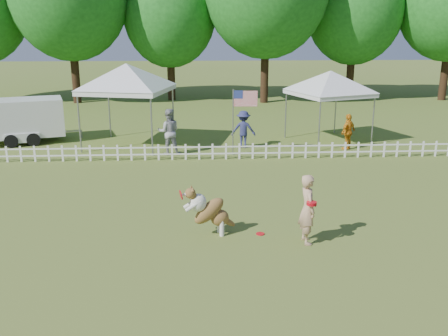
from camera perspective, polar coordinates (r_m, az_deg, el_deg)
The scene contains 16 objects.
ground at distance 12.04m, azimuth 3.32°, elevation -7.64°, with size 120.00×120.00×0.00m, color #4D6821.
picket_fence at distance 18.56m, azimuth 1.00°, elevation 1.92°, with size 22.00×0.08×0.60m, color white, non-canonical shape.
handler at distance 11.49m, azimuth 9.55°, elevation -4.66°, with size 0.59×0.39×1.63m, color tan.
dog at distance 11.77m, azimuth -1.62°, elevation -4.91°, with size 1.20×0.40×1.24m, color brown, non-canonical shape.
frisbee_on_turf at distance 12.09m, azimuth 4.16°, elevation -7.51°, with size 0.20×0.20×0.02m, color red.
canopy_tent_left at distance 20.81m, azimuth -10.89°, elevation 6.95°, with size 3.18×3.18×3.29m, color silver, non-canonical shape.
canopy_tent_right at distance 21.68m, azimuth 11.87°, elevation 6.79°, with size 2.84×2.84×2.94m, color silver, non-canonical shape.
cargo_trailer at distance 22.80m, azimuth -22.20°, elevation 5.04°, with size 4.27×1.88×1.88m, color white, non-canonical shape.
flag_pole at distance 18.97m, azimuth 1.04°, elevation 5.21°, with size 0.97×0.10×2.53m, color gray, non-canonical shape.
spectator_a at distance 19.27m, azimuth -6.32°, elevation 4.14°, with size 0.86×0.67×1.78m, color #95959A.
spectator_b at distance 20.27m, azimuth 2.24°, elevation 4.44°, with size 0.98×0.56×1.51m, color navy.
spectator_c at distance 20.56m, azimuth 14.00°, elevation 4.04°, with size 0.84×0.35×1.44m, color orange.
tree_left at distance 33.38m, azimuth -17.21°, elevation 17.39°, with size 7.40×7.40×12.00m, color #1B5E1B, non-canonical shape.
tree_center_left at distance 33.50m, azimuth -6.22°, elevation 16.09°, with size 6.00×6.00×9.80m, color #1B5E1B, non-canonical shape.
tree_center_right at distance 32.27m, azimuth 4.84°, elevation 18.61°, with size 7.60×7.60×12.60m, color #1B5E1B, non-canonical shape.
tree_right at distance 35.00m, azimuth 14.64°, elevation 16.17°, with size 6.20×6.20×10.40m, color #1B5E1B, non-canonical shape.
Camera 1 is at (-1.27, -10.96, 4.84)m, focal length 40.00 mm.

